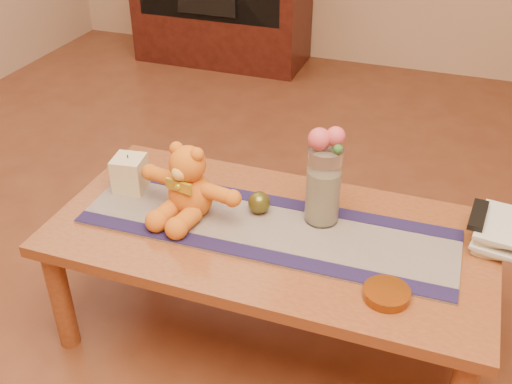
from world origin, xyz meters
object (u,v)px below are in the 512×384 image
(amber_dish, at_px, (386,294))
(book_bottom, at_px, (474,233))
(pillar_candle, at_px, (130,174))
(glass_vase, at_px, (323,185))
(tv_remote, at_px, (478,215))
(bronze_ball, at_px, (259,202))
(teddy_bear, at_px, (190,181))

(amber_dish, bearing_deg, book_bottom, 60.72)
(pillar_candle, xyz_separation_m, amber_dish, (0.93, -0.25, -0.06))
(pillar_candle, height_order, glass_vase, glass_vase)
(pillar_candle, distance_m, amber_dish, 0.97)
(book_bottom, bearing_deg, tv_remote, -93.00)
(pillar_candle, bearing_deg, tv_remote, 6.15)
(bronze_ball, relative_size, amber_dish, 0.57)
(teddy_bear, bearing_deg, book_bottom, 21.74)
(book_bottom, relative_size, tv_remote, 1.39)
(teddy_bear, distance_m, bronze_ball, 0.24)
(tv_remote, distance_m, amber_dish, 0.43)
(glass_vase, relative_size, book_bottom, 1.17)
(teddy_bear, xyz_separation_m, book_bottom, (0.89, 0.19, -0.12))
(pillar_candle, xyz_separation_m, tv_remote, (1.14, 0.12, 0.02))
(teddy_bear, relative_size, tv_remote, 2.18)
(bronze_ball, bearing_deg, tv_remote, 8.97)
(glass_vase, height_order, amber_dish, glass_vase)
(teddy_bear, distance_m, book_bottom, 0.91)
(teddy_bear, distance_m, amber_dish, 0.71)
(pillar_candle, relative_size, book_bottom, 0.55)
(teddy_bear, height_order, amber_dish, teddy_bear)
(teddy_bear, bearing_deg, glass_vase, 23.44)
(bronze_ball, bearing_deg, glass_vase, 8.00)
(book_bottom, relative_size, amber_dish, 1.72)
(amber_dish, bearing_deg, bronze_ball, 150.56)
(glass_vase, height_order, tv_remote, glass_vase)
(pillar_candle, relative_size, tv_remote, 0.77)
(teddy_bear, bearing_deg, pillar_candle, 177.35)
(teddy_bear, bearing_deg, bronze_ball, 28.73)
(glass_vase, bearing_deg, teddy_bear, -166.25)
(glass_vase, xyz_separation_m, book_bottom, (0.47, 0.09, -0.13))
(bronze_ball, relative_size, tv_remote, 0.46)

